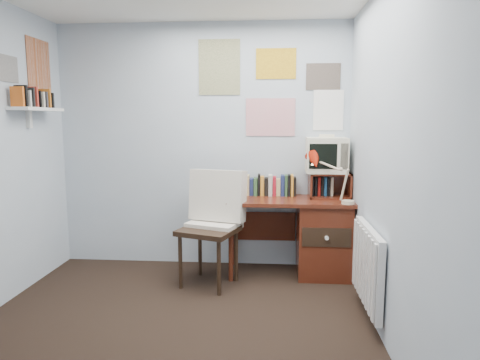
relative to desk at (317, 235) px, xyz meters
The scene contains 13 objects.
ground 1.93m from the desk, 128.37° to the right, with size 3.50×3.50×0.00m, color black.
back_wall 1.47m from the desk, 167.00° to the left, with size 3.00×0.02×2.50m, color silver.
right_wall 1.74m from the desk, 77.48° to the right, with size 0.02×3.50×2.50m, color silver.
desk is the anchor object (origin of this frame).
desk_chair 1.09m from the desk, 161.41° to the right, with size 0.53×0.50×1.03m, color black.
desk_lamp 0.65m from the desk, 41.37° to the right, with size 0.29×0.25×0.42m, color red.
tv_riser 0.51m from the desk, 42.96° to the left, with size 0.40×0.30×0.25m, color #612616.
crt_tv 0.81m from the desk, 57.62° to the left, with size 0.39×0.36×0.37m, color beige.
book_row 0.71m from the desk, 160.58° to the left, with size 0.60×0.14×0.22m, color #612616.
radiator 0.97m from the desk, 72.76° to the right, with size 0.09×0.80×0.60m, color white.
wall_shelf 2.87m from the desk, behind, with size 0.20×0.62×0.24m, color white.
posters_back 1.54m from the desk, 150.72° to the left, with size 1.20×0.01×0.90m, color white.
posters_left 3.13m from the desk, behind, with size 0.01×0.70×0.60m, color white.
Camera 1 is at (0.72, -2.65, 1.53)m, focal length 32.00 mm.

